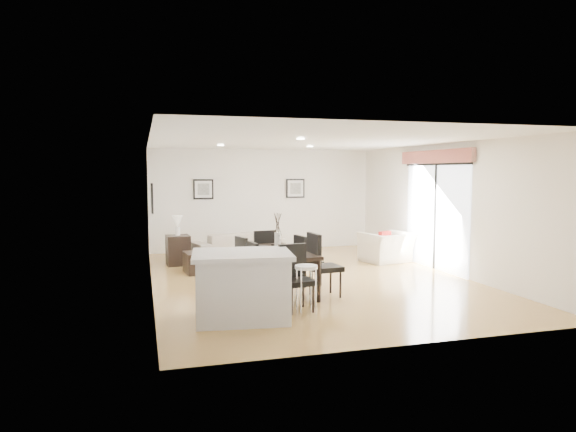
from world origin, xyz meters
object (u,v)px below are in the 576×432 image
object	(u,v)px
armchair	(387,247)
dining_chair_efar	(305,258)
dining_chair_wfar	(236,260)
side_table	(178,250)
dining_chair_foot	(263,252)
dining_chair_enear	(320,261)
dining_chair_head	(295,273)
sofa	(237,245)
dining_table	(278,255)
kitchen_island	(242,285)
bar_stool	(306,272)
coffee_table	(211,262)
dining_chair_wnear	(247,269)

from	to	relation	value
armchair	dining_chair_efar	bearing A→B (deg)	22.06
dining_chair_wfar	side_table	distance (m)	2.88
dining_chair_efar	dining_chair_foot	xyz separation A→B (m)	(-0.63, 0.68, 0.03)
dining_chair_efar	dining_chair_foot	world-z (taller)	dining_chair_foot
dining_chair_wfar	dining_chair_enear	bearing A→B (deg)	37.48
dining_chair_head	side_table	world-z (taller)	dining_chair_head
sofa	dining_chair_head	world-z (taller)	dining_chair_head
armchair	side_table	world-z (taller)	armchair
dining_chair_head	dining_chair_enear	bearing A→B (deg)	38.11
dining_chair_wfar	dining_chair_efar	world-z (taller)	dining_chair_wfar
dining_table	dining_chair_enear	world-z (taller)	dining_chair_enear
dining_chair_efar	kitchen_island	size ratio (longest dim) A/B	0.62
sofa	side_table	world-z (taller)	side_table
kitchen_island	bar_stool	bearing A→B (deg)	7.29
dining_chair_head	coffee_table	size ratio (longest dim) A/B	0.92
armchair	dining_chair_efar	world-z (taller)	dining_chair_efar
armchair	dining_chair_enear	size ratio (longest dim) A/B	0.99
dining_table	armchair	bearing A→B (deg)	28.72
dining_chair_wfar	side_table	xyz separation A→B (m)	(-0.84, 2.75, -0.19)
dining_chair_efar	kitchen_island	xyz separation A→B (m)	(-1.53, -1.84, -0.03)
dining_chair_foot	coffee_table	bearing A→B (deg)	-56.79
dining_chair_wnear	dining_chair_head	bearing A→B (deg)	35.92
dining_chair_enear	sofa	bearing A→B (deg)	4.21
coffee_table	dining_chair_enear	bearing A→B (deg)	-67.23
dining_chair_foot	bar_stool	distance (m)	2.52
dining_chair_head	coffee_table	xyz separation A→B (m)	(-0.86, 3.32, -0.34)
dining_chair_foot	side_table	bearing A→B (deg)	-60.07
dining_chair_enear	dining_table	bearing A→B (deg)	49.14
dining_chair_wnear	dining_chair_foot	bearing A→B (deg)	150.57
sofa	bar_stool	distance (m)	5.14
dining_chair_efar	coffee_table	world-z (taller)	dining_chair_efar
armchair	dining_chair_enear	xyz separation A→B (m)	(-2.62, -2.75, 0.26)
bar_stool	dining_chair_efar	bearing A→B (deg)	72.75
kitchen_island	bar_stool	xyz separation A→B (m)	(0.96, 0.00, 0.14)
coffee_table	sofa	bearing A→B (deg)	54.73
dining_chair_wfar	dining_chair_wnear	bearing A→B (deg)	-15.92
dining_chair_efar	side_table	xyz separation A→B (m)	(-2.12, 2.79, -0.19)
dining_table	dining_chair_enear	size ratio (longest dim) A/B	1.74
dining_table	coffee_table	xyz separation A→B (m)	(-0.87, 2.21, -0.46)
dining_table	sofa	bearing A→B (deg)	83.96
dining_chair_efar	dining_chair_enear	bearing A→B (deg)	167.45
dining_chair_enear	dining_chair_foot	size ratio (longest dim) A/B	1.10
armchair	dining_chair_wnear	bearing A→B (deg)	21.69
coffee_table	bar_stool	size ratio (longest dim) A/B	1.48
dining_chair_foot	side_table	size ratio (longest dim) A/B	1.46
dining_chair_head	kitchen_island	size ratio (longest dim) A/B	0.66
dining_chair_foot	bar_stool	world-z (taller)	dining_chair_foot
dining_table	dining_chair_efar	world-z (taller)	dining_chair_efar
kitchen_island	dining_chair_efar	bearing A→B (deg)	57.45
sofa	armchair	bearing A→B (deg)	139.87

